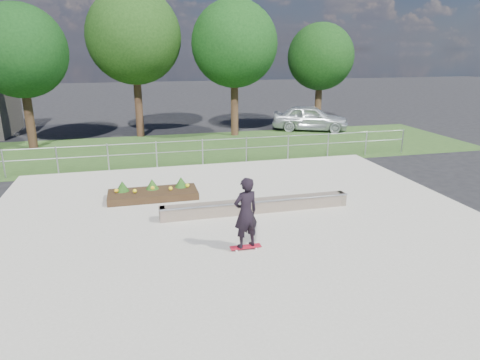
# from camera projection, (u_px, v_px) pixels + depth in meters

# --- Properties ---
(ground) EXTENTS (120.00, 120.00, 0.00)m
(ground) POSITION_uv_depth(u_px,v_px,m) (246.00, 233.00, 12.05)
(ground) COLOR black
(ground) RESTS_ON ground
(grass_verge) EXTENTS (30.00, 8.00, 0.02)m
(grass_verge) POSITION_uv_depth(u_px,v_px,m) (192.00, 148.00, 22.25)
(grass_verge) COLOR #29471C
(grass_verge) RESTS_ON ground
(concrete_slab) EXTENTS (15.00, 15.00, 0.06)m
(concrete_slab) POSITION_uv_depth(u_px,v_px,m) (246.00, 232.00, 12.04)
(concrete_slab) COLOR #ACA899
(concrete_slab) RESTS_ON ground
(fence) EXTENTS (20.06, 0.06, 1.20)m
(fence) POSITION_uv_depth(u_px,v_px,m) (202.00, 149.00, 18.78)
(fence) COLOR gray
(fence) RESTS_ON ground
(tree_far_left) EXTENTS (4.55, 4.55, 7.15)m
(tree_far_left) POSITION_uv_depth(u_px,v_px,m) (20.00, 51.00, 20.83)
(tree_far_left) COLOR black
(tree_far_left) RESTS_ON ground
(tree_mid_left) EXTENTS (5.25, 5.25, 8.25)m
(tree_mid_left) POSITION_uv_depth(u_px,v_px,m) (134.00, 37.00, 23.74)
(tree_mid_left) COLOR #331E14
(tree_mid_left) RESTS_ON ground
(tree_mid_right) EXTENTS (4.90, 4.90, 7.70)m
(tree_mid_right) POSITION_uv_depth(u_px,v_px,m) (234.00, 44.00, 24.20)
(tree_mid_right) COLOR #372216
(tree_mid_right) RESTS_ON ground
(tree_far_right) EXTENTS (4.20, 4.20, 6.60)m
(tree_far_right) POSITION_uv_depth(u_px,v_px,m) (321.00, 57.00, 27.20)
(tree_far_right) COLOR #342415
(tree_far_right) RESTS_ON ground
(grind_ledge) EXTENTS (6.00, 0.44, 0.43)m
(grind_ledge) POSITION_uv_depth(u_px,v_px,m) (256.00, 206.00, 13.38)
(grind_ledge) COLOR brown
(grind_ledge) RESTS_ON concrete_slab
(planter_bed) EXTENTS (3.00, 1.20, 0.61)m
(planter_bed) POSITION_uv_depth(u_px,v_px,m) (153.00, 192.00, 14.69)
(planter_bed) COLOR black
(planter_bed) RESTS_ON concrete_slab
(skateboarder) EXTENTS (0.80, 0.61, 1.92)m
(skateboarder) POSITION_uv_depth(u_px,v_px,m) (246.00, 213.00, 10.64)
(skateboarder) COLOR white
(skateboarder) RESTS_ON concrete_slab
(parked_car) EXTENTS (5.06, 3.63, 1.60)m
(parked_car) POSITION_uv_depth(u_px,v_px,m) (310.00, 118.00, 27.00)
(parked_car) COLOR silver
(parked_car) RESTS_ON ground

